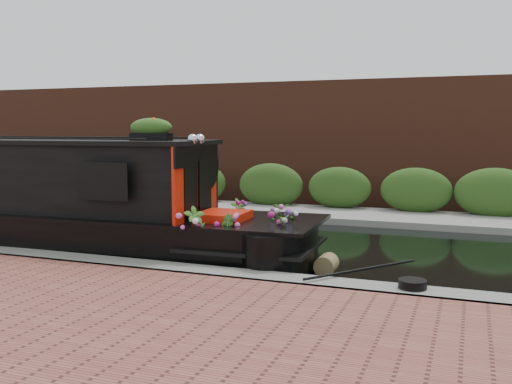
% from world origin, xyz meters
% --- Properties ---
extents(ground, '(80.00, 80.00, 0.00)m').
position_xyz_m(ground, '(0.00, 0.00, 0.00)').
color(ground, black).
rests_on(ground, ground).
extents(near_bank_coping, '(40.00, 0.60, 0.50)m').
position_xyz_m(near_bank_coping, '(0.00, -3.30, 0.00)').
color(near_bank_coping, slate).
rests_on(near_bank_coping, ground).
extents(far_bank_path, '(40.00, 2.40, 0.34)m').
position_xyz_m(far_bank_path, '(0.00, 4.20, 0.00)').
color(far_bank_path, gray).
rests_on(far_bank_path, ground).
extents(far_hedge, '(40.00, 1.10, 2.80)m').
position_xyz_m(far_hedge, '(0.00, 5.10, 0.00)').
color(far_hedge, '#2B4D19').
rests_on(far_hedge, ground).
extents(far_brick_wall, '(40.00, 1.00, 8.00)m').
position_xyz_m(far_brick_wall, '(0.00, 7.20, 0.00)').
color(far_brick_wall, '#5A2E1E').
rests_on(far_brick_wall, ground).
extents(narrowboat, '(12.40, 2.65, 2.88)m').
position_xyz_m(narrowboat, '(-3.04, -1.97, 0.86)').
color(narrowboat, black).
rests_on(narrowboat, ground).
extents(rope_fender, '(0.34, 0.43, 0.34)m').
position_xyz_m(rope_fender, '(3.62, -1.97, 0.17)').
color(rope_fender, brown).
rests_on(rope_fender, ground).
extents(coiled_mooring_rope, '(0.39, 0.39, 0.12)m').
position_xyz_m(coiled_mooring_rope, '(5.15, -3.21, 0.31)').
color(coiled_mooring_rope, black).
rests_on(coiled_mooring_rope, near_bank_coping).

